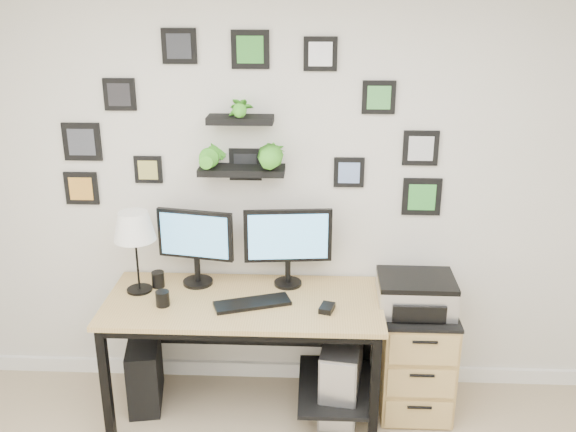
# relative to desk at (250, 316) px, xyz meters

# --- Properties ---
(room) EXTENTS (4.00, 4.00, 4.00)m
(room) POSITION_rel_desk_xyz_m (0.24, 0.32, -0.58)
(room) COLOR tan
(room) RESTS_ON ground
(desk) EXTENTS (1.60, 0.70, 0.75)m
(desk) POSITION_rel_desk_xyz_m (0.00, 0.00, 0.00)
(desk) COLOR tan
(desk) RESTS_ON ground
(monitor_left) EXTENTS (0.46, 0.21, 0.47)m
(monitor_left) POSITION_rel_desk_xyz_m (-0.34, 0.16, 0.40)
(monitor_left) COLOR black
(monitor_left) RESTS_ON desk
(monitor_right) EXTENTS (0.52, 0.18, 0.48)m
(monitor_right) POSITION_rel_desk_xyz_m (0.21, 0.17, 0.41)
(monitor_right) COLOR black
(monitor_right) RESTS_ON desk
(keyboard) EXTENTS (0.45, 0.27, 0.02)m
(keyboard) POSITION_rel_desk_xyz_m (0.02, -0.09, 0.13)
(keyboard) COLOR black
(keyboard) RESTS_ON desk
(mouse) EXTENTS (0.10, 0.12, 0.03)m
(mouse) POSITION_rel_desk_xyz_m (0.45, -0.14, 0.14)
(mouse) COLOR black
(mouse) RESTS_ON desk
(table_lamp) EXTENTS (0.24, 0.24, 0.50)m
(table_lamp) POSITION_rel_desk_xyz_m (-0.67, 0.06, 0.52)
(table_lamp) COLOR black
(table_lamp) RESTS_ON desk
(mug) EXTENTS (0.08, 0.08, 0.09)m
(mug) POSITION_rel_desk_xyz_m (-0.48, -0.12, 0.17)
(mug) COLOR black
(mug) RESTS_ON desk
(pen_cup) EXTENTS (0.08, 0.08, 0.10)m
(pen_cup) POSITION_rel_desk_xyz_m (-0.57, 0.12, 0.17)
(pen_cup) COLOR black
(pen_cup) RESTS_ON desk
(pc_tower_black) EXTENTS (0.25, 0.44, 0.42)m
(pc_tower_black) POSITION_rel_desk_xyz_m (-0.67, 0.02, -0.42)
(pc_tower_black) COLOR black
(pc_tower_black) RESTS_ON ground
(pc_tower_grey) EXTENTS (0.29, 0.52, 0.49)m
(pc_tower_grey) POSITION_rel_desk_xyz_m (0.55, -0.01, -0.38)
(pc_tower_grey) COLOR gray
(pc_tower_grey) RESTS_ON ground
(file_cabinet) EXTENTS (0.43, 0.53, 0.67)m
(file_cabinet) POSITION_rel_desk_xyz_m (0.99, 0.06, -0.29)
(file_cabinet) COLOR tan
(file_cabinet) RESTS_ON ground
(printer) EXTENTS (0.44, 0.36, 0.20)m
(printer) POSITION_rel_desk_xyz_m (0.97, 0.05, 0.15)
(printer) COLOR silver
(printer) RESTS_ON file_cabinet
(wall_decor) EXTENTS (2.27, 0.18, 1.08)m
(wall_decor) POSITION_rel_desk_xyz_m (-0.04, 0.27, 1.02)
(wall_decor) COLOR black
(wall_decor) RESTS_ON ground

